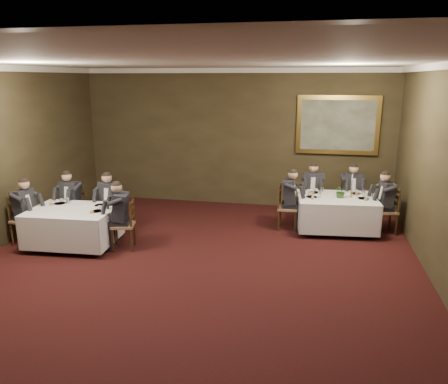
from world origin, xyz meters
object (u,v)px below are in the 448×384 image
(diner_main_backleft, at_px, (312,197))
(diner_sec_backright, at_px, (111,210))
(diner_sec_backleft, at_px, (72,208))
(diner_sec_endright, at_px, (123,224))
(chair_main_backright, at_px, (350,208))
(chair_main_endright, at_px, (385,220))
(candlestick, at_px, (352,188))
(diner_main_endleft, at_px, (288,207))
(centerpiece, at_px, (341,191))
(chair_sec_backright, at_px, (112,220))
(chair_sec_endright, at_px, (124,235))
(chair_main_endleft, at_px, (287,216))
(diner_main_endright, at_px, (386,210))
(chair_sec_endleft, at_px, (26,230))
(chair_sec_backleft, at_px, (73,218))
(diner_sec_endleft, at_px, (25,219))
(diner_main_backright, at_px, (351,198))
(table_second, at_px, (73,224))
(painting, at_px, (338,125))
(chair_main_backleft, at_px, (312,206))
(table_main, at_px, (336,211))

(diner_main_backleft, distance_m, diner_sec_backright, 4.64)
(diner_sec_backleft, bearing_deg, diner_sec_endright, 161.86)
(chair_main_backright, height_order, chair_main_endright, same)
(candlestick, bearing_deg, diner_main_endleft, -173.82)
(centerpiece, bearing_deg, diner_sec_backleft, -168.96)
(chair_sec_backright, distance_m, chair_sec_endright, 1.04)
(chair_main_endleft, height_order, diner_main_endright, diner_main_endright)
(chair_main_endright, relative_size, centerpiece, 3.24)
(chair_sec_backright, bearing_deg, chair_sec_endleft, 38.17)
(chair_sec_backleft, height_order, chair_sec_endright, same)
(diner_main_endright, distance_m, diner_sec_endright, 5.53)
(chair_main_backright, relative_size, chair_sec_backright, 1.00)
(diner_main_backleft, bearing_deg, diner_sec_endleft, 25.96)
(chair_sec_endleft, bearing_deg, diner_sec_endleft, 90.00)
(diner_main_backleft, bearing_deg, diner_main_backright, -175.35)
(chair_sec_backleft, distance_m, diner_sec_endright, 1.72)
(diner_main_backleft, xyz_separation_m, chair_sec_backleft, (-5.11, -1.95, -0.23))
(chair_sec_endright, xyz_separation_m, chair_sec_endleft, (-2.09, -0.12, 0.00))
(table_second, relative_size, candlestick, 3.27)
(diner_sec_endleft, bearing_deg, chair_sec_endright, 99.95)
(chair_sec_endleft, distance_m, painting, 7.43)
(diner_main_endright, relative_size, diner_sec_backleft, 1.00)
(chair_main_backright, bearing_deg, diner_main_endleft, 26.63)
(diner_main_backright, xyz_separation_m, chair_sec_endright, (-4.47, -2.79, -0.23))
(painting, bearing_deg, diner_sec_backright, -150.00)
(chair_sec_endleft, bearing_deg, diner_sec_backright, 129.18)
(chair_main_backright, xyz_separation_m, candlestick, (-0.08, -0.85, 0.67))
(chair_main_backright, relative_size, chair_sec_backleft, 1.00)
(chair_main_backleft, xyz_separation_m, chair_sec_backleft, (-5.11, -1.96, 0.00))
(table_second, xyz_separation_m, centerpiece, (5.21, 1.92, 0.47))
(chair_main_backright, height_order, chair_sec_backleft, same)
(chair_main_backright, bearing_deg, chair_sec_endleft, 15.49)
(chair_sec_endright, height_order, candlestick, candlestick)
(table_second, bearing_deg, chair_sec_endleft, -176.88)
(chair_sec_backleft, relative_size, chair_sec_backright, 1.00)
(chair_sec_backleft, height_order, candlestick, candlestick)
(painting, bearing_deg, chair_main_endright, -55.63)
(diner_main_backright, height_order, diner_sec_backright, same)
(chair_main_endright, xyz_separation_m, chair_sec_backleft, (-6.69, -1.24, 0.00))
(chair_main_backright, distance_m, chair_main_endleft, 1.73)
(chair_main_backleft, bearing_deg, diner_main_endright, 154.76)
(chair_main_endright, height_order, chair_sec_endright, same)
(diner_sec_endright, bearing_deg, chair_sec_endright, -90.00)
(diner_sec_backleft, relative_size, chair_sec_endleft, 1.35)
(chair_sec_backright, height_order, diner_sec_endright, diner_sec_endright)
(table_main, relative_size, chair_main_endright, 1.78)
(centerpiece, distance_m, candlestick, 0.25)
(chair_main_endright, height_order, centerpiece, centerpiece)
(diner_main_endleft, bearing_deg, chair_main_backleft, 151.22)
(chair_sec_backleft, distance_m, candlestick, 6.08)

